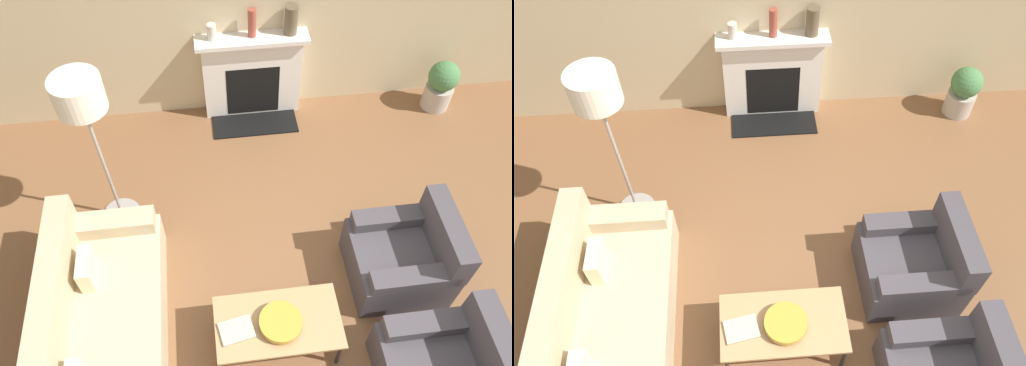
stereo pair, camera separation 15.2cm
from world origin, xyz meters
TOP-DOWN VIEW (x-y plane):
  - ground_plane at (0.00, 0.00)m, footprint 18.00×18.00m
  - fireplace at (-0.06, 2.90)m, footprint 1.26×0.59m
  - couch at (-1.69, 0.05)m, footprint 0.93×2.17m
  - armchair_far at (1.05, 0.43)m, footprint 0.87×0.81m
  - coffee_table at (-0.21, -0.08)m, footprint 1.05×0.57m
  - bowl at (-0.19, -0.11)m, footprint 0.35×0.35m
  - book at (-0.55, -0.11)m, footprint 0.30×0.25m
  - floor_lamp at (-1.62, 1.48)m, footprint 0.42×0.42m
  - mantel_vase_left at (-0.49, 2.91)m, footprint 0.10×0.10m
  - mantel_vase_center_left at (-0.05, 2.91)m, footprint 0.09×0.09m
  - mantel_vase_center_right at (0.37, 2.91)m, footprint 0.14×0.14m
  - potted_plant at (2.23, 2.68)m, footprint 0.37×0.37m

SIDE VIEW (x-z plane):
  - ground_plane at x=0.00m, z-range 0.00..0.00m
  - couch at x=-1.69m, z-range -0.12..0.73m
  - armchair_far at x=1.05m, z-range -0.11..0.73m
  - potted_plant at x=2.23m, z-range 0.01..0.66m
  - coffee_table at x=-0.21m, z-range 0.18..0.61m
  - book at x=-0.55m, z-range 0.43..0.45m
  - bowl at x=-0.19m, z-range 0.43..0.51m
  - fireplace at x=-0.06m, z-range -0.01..1.06m
  - mantel_vase_left at x=-0.49m, z-range 1.08..1.25m
  - mantel_vase_center_right at x=0.37m, z-range 1.08..1.40m
  - mantel_vase_center_left at x=-0.05m, z-range 1.08..1.40m
  - floor_lamp at x=-1.62m, z-range 0.61..2.44m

